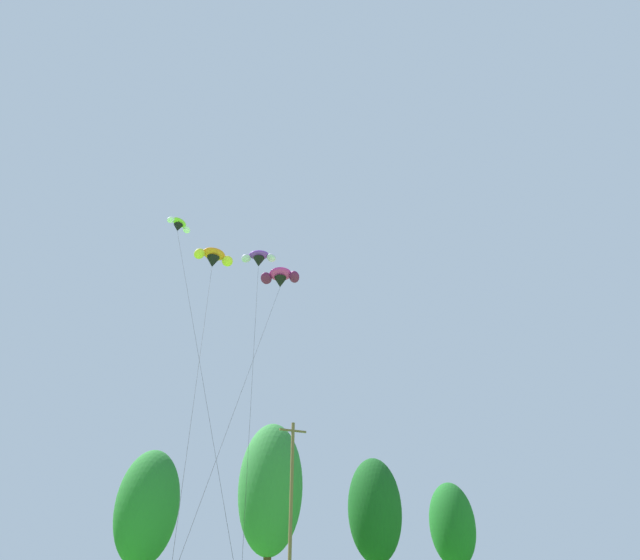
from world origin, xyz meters
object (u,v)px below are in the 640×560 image
parafoil_kite_high_magenta (280,278)px  parafoil_kite_far_orange (213,258)px  parafoil_kite_mid_purple (259,259)px  utility_pole (291,503)px  parafoil_kite_low_lime_white (179,226)px

parafoil_kite_high_magenta → parafoil_kite_far_orange: (-4.03, 4.45, 3.13)m
parafoil_kite_high_magenta → parafoil_kite_mid_purple: 2.13m
utility_pole → parafoil_kite_low_lime_white: (-11.51, -4.38, 18.15)m
utility_pole → parafoil_kite_far_orange: parafoil_kite_far_orange is taller
utility_pole → parafoil_kite_low_lime_white: parafoil_kite_low_lime_white is taller
parafoil_kite_far_orange → parafoil_kite_low_lime_white: parafoil_kite_low_lime_white is taller
parafoil_kite_high_magenta → utility_pole: bearing=59.0°
utility_pole → parafoil_kite_mid_purple: 17.82m
parafoil_kite_far_orange → parafoil_kite_mid_purple: bearing=-59.6°
parafoil_kite_high_magenta → parafoil_kite_low_lime_white: (-7.25, 2.72, 4.12)m
utility_pole → parafoil_kite_low_lime_white: bearing=-159.2°
utility_pole → parafoil_kite_mid_purple: size_ratio=0.57×
parafoil_kite_high_magenta → parafoil_kite_far_orange: parafoil_kite_far_orange is taller
parafoil_kite_far_orange → parafoil_kite_high_magenta: bearing=-47.8°
parafoil_kite_far_orange → parafoil_kite_low_lime_white: size_ratio=0.95×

